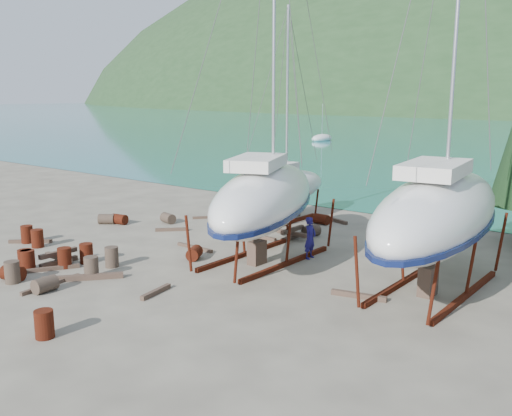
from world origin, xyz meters
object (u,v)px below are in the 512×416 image
Objects in this scene: large_sailboat_near at (265,197)px; worker at (310,238)px; large_sailboat_far at (438,211)px; small_sailboat_shore at (282,187)px.

large_sailboat_near reaches higher than worker.
large_sailboat_far is 9.93× the size of worker.
small_sailboat_shore reaches higher than worker.
large_sailboat_far reaches higher than large_sailboat_near.
worker is at bearing 27.06° from large_sailboat_near.
small_sailboat_shore is at bearing 144.03° from large_sailboat_far.
large_sailboat_near is 1.50× the size of small_sailboat_shore.
large_sailboat_near is at bearing -59.21° from small_sailboat_shore.
large_sailboat_far reaches higher than small_sailboat_shore.
small_sailboat_shore is (-4.21, 7.15, -0.92)m from large_sailboat_near.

